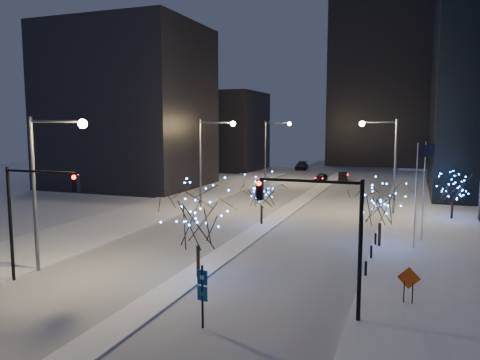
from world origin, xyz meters
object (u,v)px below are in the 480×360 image
at_px(street_lamp_w_mid, 209,151).
at_px(street_lamp_w_near, 46,173).
at_px(car_near, 321,177).
at_px(holiday_tree_plaza_near, 381,203).
at_px(car_mid, 342,176).
at_px(car_far, 302,166).
at_px(street_lamp_w_far, 272,143).
at_px(street_lamp_east, 386,153).
at_px(traffic_signal_east, 328,224).
at_px(holiday_tree_median_far, 262,191).
at_px(holiday_tree_plaza_far, 453,189).
at_px(wayfinding_sign, 202,290).
at_px(traffic_signal_west, 30,206).
at_px(construction_sign, 409,281).
at_px(holiday_tree_median_near, 198,216).

bearing_deg(street_lamp_w_mid, street_lamp_w_near, -90.00).
xyz_separation_m(car_near, holiday_tree_plaza_near, (12.00, -40.55, 2.85)).
relative_size(car_near, holiday_tree_plaza_near, 0.73).
xyz_separation_m(car_mid, car_far, (-10.55, 15.09, 0.12)).
bearing_deg(street_lamp_w_near, car_near, 82.20).
xyz_separation_m(street_lamp_w_far, street_lamp_east, (19.02, -22.00, -0.05)).
relative_size(traffic_signal_east, holiday_tree_median_far, 1.47).
height_order(street_lamp_w_mid, car_far, street_lamp_w_mid).
bearing_deg(car_near, holiday_tree_plaza_far, -53.18).
distance_m(street_lamp_w_mid, car_near, 30.77).
bearing_deg(traffic_signal_east, car_far, 103.69).
bearing_deg(car_near, street_lamp_w_far, -147.05).
bearing_deg(wayfinding_sign, street_lamp_w_far, 114.25).
bearing_deg(car_mid, holiday_tree_plaza_far, 106.57).
height_order(street_lamp_w_near, street_lamp_w_far, same).
xyz_separation_m(traffic_signal_west, traffic_signal_east, (17.38, 1.00, 0.00)).
bearing_deg(car_near, street_lamp_w_mid, -101.21).
height_order(car_near, holiday_tree_plaza_near, holiday_tree_plaza_near).
bearing_deg(street_lamp_w_mid, car_near, 75.75).
height_order(street_lamp_w_mid, traffic_signal_west, street_lamp_w_mid).
relative_size(street_lamp_w_near, construction_sign, 5.10).
bearing_deg(street_lamp_w_mid, street_lamp_east, 8.96).
height_order(car_near, construction_sign, construction_sign).
distance_m(holiday_tree_median_far, construction_sign, 20.91).
bearing_deg(traffic_signal_west, holiday_tree_plaza_far, 49.45).
bearing_deg(car_mid, street_lamp_east, 96.29).
xyz_separation_m(street_lamp_east, traffic_signal_west, (-18.52, -30.00, -1.69)).
height_order(car_mid, holiday_tree_median_far, holiday_tree_median_far).
relative_size(street_lamp_w_mid, car_far, 1.80).
xyz_separation_m(traffic_signal_east, holiday_tree_plaza_far, (7.64, 28.25, -1.69)).
height_order(holiday_tree_median_near, holiday_tree_plaza_near, holiday_tree_median_near).
height_order(holiday_tree_median_far, holiday_tree_plaza_near, holiday_tree_plaza_near).
height_order(car_mid, holiday_tree_plaza_far, holiday_tree_plaza_far).
relative_size(street_lamp_w_near, street_lamp_w_mid, 1.00).
distance_m(street_lamp_w_mid, holiday_tree_median_far, 11.30).
height_order(street_lamp_w_near, street_lamp_w_mid, same).
relative_size(car_mid, holiday_tree_plaza_near, 0.79).
bearing_deg(construction_sign, traffic_signal_west, -168.43).
bearing_deg(holiday_tree_median_near, street_lamp_w_near, -167.00).
height_order(street_lamp_w_near, construction_sign, street_lamp_w_near).
relative_size(car_mid, construction_sign, 2.11).
distance_m(traffic_signal_east, car_far, 75.88).
distance_m(car_far, holiday_tree_median_near, 71.15).
bearing_deg(car_near, street_lamp_east, -63.17).
bearing_deg(holiday_tree_plaza_far, traffic_signal_west, -130.55).
xyz_separation_m(street_lamp_w_near, car_near, (7.44, 54.28, -5.84)).
bearing_deg(holiday_tree_plaza_far, holiday_tree_median_near, -122.68).
distance_m(street_lamp_w_mid, street_lamp_east, 19.26).
bearing_deg(holiday_tree_plaza_far, street_lamp_w_mid, -174.97).
height_order(street_lamp_w_near, car_near, street_lamp_w_near).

